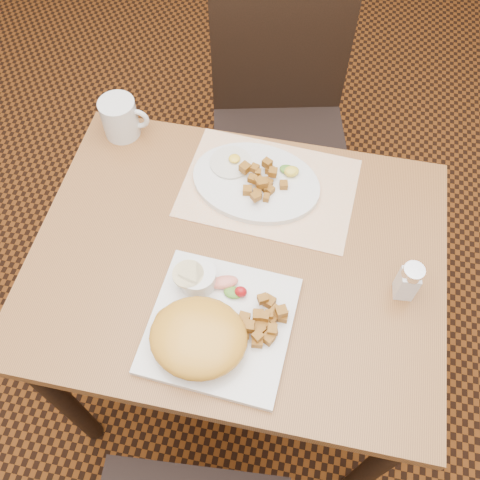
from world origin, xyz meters
name	(u,v)px	position (x,y,z in m)	size (l,w,h in m)	color
ground	(238,366)	(0.00, 0.00, 0.00)	(8.00, 8.00, 0.00)	black
table	(237,278)	(0.00, 0.00, 0.64)	(0.90, 0.70, 0.75)	#915A2C
chair_far	(280,114)	(0.00, 0.65, 0.54)	(0.51, 0.52, 0.97)	black
placemat	(269,188)	(0.04, 0.19, 0.75)	(0.40, 0.28, 0.00)	white
plate_square	(220,325)	(0.00, -0.17, 0.76)	(0.28, 0.28, 0.02)	silver
plate_oval	(256,182)	(0.00, 0.20, 0.76)	(0.30, 0.23, 0.02)	silver
hollandaise_mound	(198,337)	(-0.03, -0.22, 0.80)	(0.19, 0.17, 0.07)	gold
ramekin	(197,277)	(-0.07, -0.09, 0.79)	(0.09, 0.08, 0.04)	silver
garnish_sq	(230,287)	(0.00, -0.09, 0.78)	(0.09, 0.06, 0.03)	#387223
fried_egg	(231,162)	(-0.06, 0.24, 0.77)	(0.10, 0.10, 0.02)	white
garnish_ov	(290,171)	(0.08, 0.23, 0.78)	(0.05, 0.04, 0.02)	#387223
salt_shaker	(408,281)	(0.36, -0.02, 0.80)	(0.05, 0.05, 0.10)	white
coffee_mug	(121,118)	(-0.35, 0.30, 0.80)	(0.12, 0.09, 0.10)	silver
home_fries_sq	(264,321)	(0.09, -0.15, 0.78)	(0.10, 0.11, 0.04)	#A5661A
home_fries_ov	(261,181)	(0.02, 0.18, 0.79)	(0.12, 0.12, 0.04)	#A5661A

